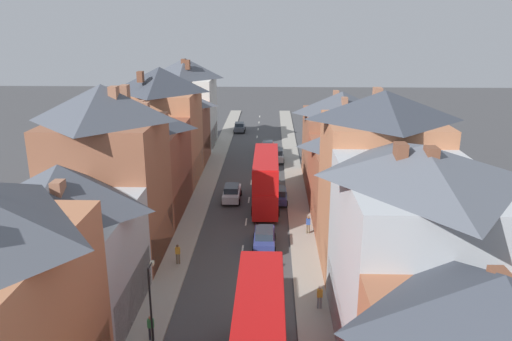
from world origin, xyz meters
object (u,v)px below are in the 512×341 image
object	(u,v)px
car_near_blue	(268,147)
car_parked_left_a	(240,127)
pedestrian_mid_left	(151,327)
pedestrian_far_left	(178,253)
car_mid_white	(264,238)
car_parked_left_b	(232,193)
double_decker_bus_lead	(266,179)
pedestrian_mid_right	(320,296)
street_lamp	(151,304)
car_near_silver	(277,155)
car_far_grey	(267,161)
pedestrian_far_right	(308,224)
car_parked_right_a	(278,195)

from	to	relation	value
car_near_blue	car_parked_left_a	world-z (taller)	car_parked_left_a
pedestrian_mid_left	pedestrian_far_left	distance (m)	9.64
car_near_blue	car_mid_white	xyz separation A→B (m)	(0.00, -31.58, 0.05)
car_parked_left_b	pedestrian_far_left	world-z (taller)	pedestrian_far_left
car_parked_left_a	pedestrian_far_left	bearing A→B (deg)	-92.04
double_decker_bus_lead	car_near_blue	bearing A→B (deg)	89.98
pedestrian_mid_right	street_lamp	bearing A→B (deg)	-153.91
car_near_silver	car_mid_white	bearing A→B (deg)	-92.79
car_parked_left_b	car_far_grey	world-z (taller)	car_parked_left_b
car_parked_left_b	pedestrian_far_left	distance (m)	15.06
double_decker_bus_lead	car_mid_white	bearing A→B (deg)	-89.95
pedestrian_mid_left	pedestrian_mid_right	xyz separation A→B (m)	(10.21, 3.69, 0.00)
pedestrian_mid_left	car_near_blue	bearing A→B (deg)	81.77
double_decker_bus_lead	pedestrian_far_left	xyz separation A→B (m)	(-6.62, -13.34, -1.78)
double_decker_bus_lead	street_lamp	distance (m)	24.83
double_decker_bus_lead	street_lamp	bearing A→B (deg)	-104.08
street_lamp	car_near_silver	bearing A→B (deg)	79.81
street_lamp	car_far_grey	bearing A→B (deg)	80.96
car_near_silver	car_mid_white	distance (m)	26.70
double_decker_bus_lead	pedestrian_mid_right	world-z (taller)	double_decker_bus_lead
car_near_blue	pedestrian_mid_right	bearing A→B (deg)	-84.77
double_decker_bus_lead	car_parked_left_b	xyz separation A→B (m)	(-3.59, 1.41, -1.97)
car_parked_left_b	street_lamp	size ratio (longest dim) A/B	0.83
double_decker_bus_lead	car_near_silver	size ratio (longest dim) A/B	2.59
double_decker_bus_lead	pedestrian_far_right	bearing A→B (deg)	-62.08
street_lamp	pedestrian_mid_right	bearing A→B (deg)	26.09
car_near_blue	pedestrian_far_right	bearing A→B (deg)	-82.46
car_near_blue	car_mid_white	world-z (taller)	car_mid_white
car_parked_left_a	car_near_blue	bearing A→B (deg)	-69.99
car_far_grey	street_lamp	size ratio (longest dim) A/B	0.71
car_near_blue	car_parked_right_a	xyz separation A→B (m)	(1.30, -20.73, -0.00)
pedestrian_far_right	car_far_grey	bearing A→B (deg)	100.25
car_near_blue	pedestrian_mid_left	bearing A→B (deg)	-98.23
double_decker_bus_lead	car_near_blue	world-z (taller)	double_decker_bus_lead
double_decker_bus_lead	pedestrian_mid_right	size ratio (longest dim) A/B	6.71
pedestrian_mid_right	car_far_grey	bearing A→B (deg)	96.44
car_parked_left_b	pedestrian_far_left	bearing A→B (deg)	-101.60
car_far_grey	pedestrian_mid_right	bearing A→B (deg)	-83.56
car_far_grey	pedestrian_far_right	size ratio (longest dim) A/B	2.42
car_mid_white	car_parked_left_a	bearing A→B (deg)	96.21
car_mid_white	street_lamp	distance (m)	15.62
car_far_grey	pedestrian_far_right	world-z (taller)	pedestrian_far_right
car_near_blue	street_lamp	size ratio (longest dim) A/B	0.82
car_parked_left_a	car_far_grey	xyz separation A→B (m)	(4.90, -21.22, 0.01)
pedestrian_mid_right	double_decker_bus_lead	bearing A→B (deg)	101.03
car_parked_right_a	street_lamp	world-z (taller)	street_lamp
car_parked_left_a	car_mid_white	xyz separation A→B (m)	(4.90, -45.03, 0.03)
car_mid_white	street_lamp	bearing A→B (deg)	-113.08
double_decker_bus_lead	pedestrian_far_left	world-z (taller)	double_decker_bus_lead
double_decker_bus_lead	car_parked_left_a	size ratio (longest dim) A/B	2.83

